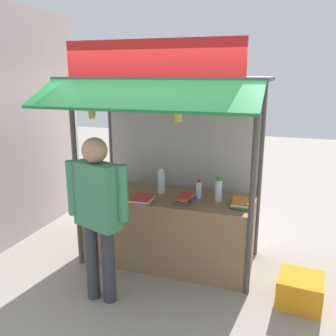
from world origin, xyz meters
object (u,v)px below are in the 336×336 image
object	(u,v)px
magazine_stack_far_left	(185,199)
banana_bunch_inner_right	(91,111)
magazine_stack_front_left	(241,203)
magazine_stack_mid_right	(102,190)
water_bottle_left	(219,190)
banana_bunch_rightmost	(119,105)
banana_bunch_inner_left	(178,114)
water_bottle_right	(106,177)
plastic_crate	(300,290)
magazine_stack_back_right	(142,199)
vendor_person	(97,206)
water_bottle_rear_center	(199,190)
water_bottle_back_left	(161,181)

from	to	relation	value
magazine_stack_far_left	banana_bunch_inner_right	world-z (taller)	banana_bunch_inner_right
magazine_stack_front_left	magazine_stack_mid_right	world-z (taller)	magazine_stack_mid_right
water_bottle_left	magazine_stack_far_left	bearing A→B (deg)	-159.36
water_bottle_left	magazine_stack_far_left	size ratio (longest dim) A/B	0.94
banana_bunch_rightmost	banana_bunch_inner_left	size ratio (longest dim) A/B	0.72
water_bottle_right	banana_bunch_rightmost	world-z (taller)	banana_bunch_rightmost
magazine_stack_front_left	banana_bunch_inner_right	xyz separation A→B (m)	(-1.57, -0.43, 1.00)
banana_bunch_inner_right	plastic_crate	world-z (taller)	banana_bunch_inner_right
magazine_stack_back_right	magazine_stack_mid_right	bearing A→B (deg)	167.90
magazine_stack_back_right	banana_bunch_rightmost	bearing A→B (deg)	-125.11
water_bottle_left	magazine_stack_back_right	world-z (taller)	water_bottle_left
banana_bunch_rightmost	banana_bunch_inner_left	xyz separation A→B (m)	(0.64, -0.00, -0.07)
magazine_stack_mid_right	plastic_crate	world-z (taller)	magazine_stack_mid_right
banana_bunch_inner_left	magazine_stack_back_right	bearing A→B (deg)	156.01
water_bottle_right	banana_bunch_rightmost	size ratio (longest dim) A/B	1.31
water_bottle_right	water_bottle_left	xyz separation A→B (m)	(1.47, -0.09, -0.00)
magazine_stack_far_left	banana_bunch_inner_right	bearing A→B (deg)	-158.94
vendor_person	plastic_crate	distance (m)	2.21
water_bottle_rear_center	water_bottle_back_left	bearing A→B (deg)	173.91
water_bottle_back_left	banana_bunch_rightmost	xyz separation A→B (m)	(-0.26, -0.57, 0.96)
water_bottle_right	water_bottle_left	bearing A→B (deg)	-3.36
water_bottle_rear_center	vendor_person	bearing A→B (deg)	-127.49
magazine_stack_back_right	banana_bunch_rightmost	xyz separation A→B (m)	(-0.15, -0.22, 1.08)
water_bottle_right	magazine_stack_far_left	distance (m)	1.14
magazine_stack_mid_right	plastic_crate	size ratio (longest dim) A/B	0.76
banana_bunch_inner_right	water_bottle_rear_center	bearing A→B (deg)	26.09
water_bottle_left	magazine_stack_mid_right	xyz separation A→B (m)	(-1.40, -0.16, -0.09)
water_bottle_left	magazine_stack_front_left	size ratio (longest dim) A/B	0.89
water_bottle_rear_center	banana_bunch_rightmost	xyz separation A→B (m)	(-0.74, -0.52, 1.00)
water_bottle_back_left	magazine_stack_back_right	size ratio (longest dim) A/B	1.01
magazine_stack_back_right	banana_bunch_rightmost	world-z (taller)	banana_bunch_rightmost
magazine_stack_front_left	magazine_stack_mid_right	size ratio (longest dim) A/B	0.97
water_bottle_back_left	banana_bunch_inner_left	distance (m)	1.12
magazine_stack_front_left	banana_bunch_inner_left	size ratio (longest dim) A/B	1.04
water_bottle_rear_center	vendor_person	size ratio (longest dim) A/B	0.13
water_bottle_left	plastic_crate	size ratio (longest dim) A/B	0.65
water_bottle_left	banana_bunch_rightmost	bearing A→B (deg)	-153.01
water_bottle_back_left	vendor_person	xyz separation A→B (m)	(-0.29, -1.05, 0.02)
water_bottle_right	banana_bunch_inner_right	bearing A→B (deg)	-73.20
water_bottle_left	banana_bunch_rightmost	xyz separation A→B (m)	(-0.97, -0.50, 0.97)
water_bottle_left	banana_bunch_inner_right	xyz separation A→B (m)	(-1.30, -0.50, 0.90)
water_bottle_back_left	plastic_crate	xyz separation A→B (m)	(1.66, -0.49, -0.85)
water_bottle_rear_center	banana_bunch_inner_right	bearing A→B (deg)	-153.91
water_bottle_back_left	plastic_crate	size ratio (longest dim) A/B	0.73
magazine_stack_back_right	banana_bunch_inner_right	world-z (taller)	banana_bunch_inner_right
banana_bunch_rightmost	banana_bunch_inner_right	size ratio (longest dim) A/B	0.71
water_bottle_right	banana_bunch_inner_left	world-z (taller)	banana_bunch_inner_left
water_bottle_right	plastic_crate	size ratio (longest dim) A/B	0.67
magazine_stack_far_left	magazine_stack_mid_right	xyz separation A→B (m)	(-1.05, -0.02, 0.01)
banana_bunch_rightmost	magazine_stack_front_left	bearing A→B (deg)	18.95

